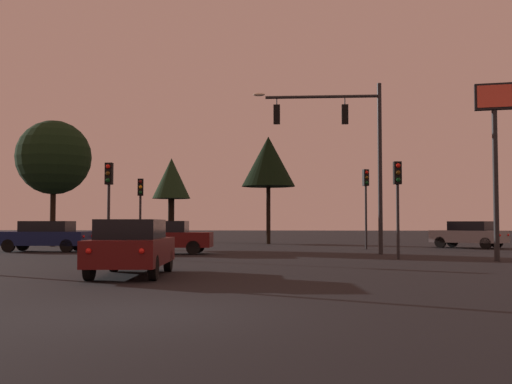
{
  "coord_description": "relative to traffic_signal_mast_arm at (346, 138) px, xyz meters",
  "views": [
    {
      "loc": [
        2.65,
        -9.65,
        1.43
      ],
      "look_at": [
        0.46,
        17.19,
        2.77
      ],
      "focal_mm": 43.53,
      "sensor_mm": 36.0,
      "label": 1
    }
  ],
  "objects": [
    {
      "name": "ground_plane",
      "position": [
        -4.48,
        5.49,
        -5.34
      ],
      "size": [
        168.0,
        168.0,
        0.0
      ],
      "primitive_type": "plane",
      "color": "black",
      "rests_on": "ground"
    },
    {
      "name": "traffic_light_corner_left",
      "position": [
        -10.54,
        3.29,
        -2.65
      ],
      "size": [
        0.35,
        0.38,
        3.76
      ],
      "color": "#232326",
      "rests_on": "ground"
    },
    {
      "name": "tree_left_far",
      "position": [
        -4.41,
        13.35,
        0.26
      ],
      "size": [
        3.64,
        3.64,
        7.33
      ],
      "color": "black",
      "rests_on": "ground"
    },
    {
      "name": "tree_center_horizon",
      "position": [
        -17.22,
        7.89,
        0.07
      ],
      "size": [
        4.53,
        4.53,
        7.69
      ],
      "color": "black",
      "rests_on": "ground"
    },
    {
      "name": "car_crossing_right",
      "position": [
        -14.82,
        1.3,
        -4.54
      ],
      "size": [
        4.5,
        1.96,
        1.52
      ],
      "color": "#0F1947",
      "rests_on": "ground"
    },
    {
      "name": "car_nearside_lane",
      "position": [
        -6.54,
        -12.19,
        -4.54
      ],
      "size": [
        2.18,
        4.52,
        1.52
      ],
      "color": "#4C0F0F",
      "rests_on": "ground"
    },
    {
      "name": "traffic_signal_mast_arm",
      "position": [
        0.0,
        0.0,
        0.0
      ],
      "size": [
        5.94,
        0.41,
        7.87
      ],
      "color": "#232326",
      "rests_on": "ground"
    },
    {
      "name": "car_far_lane",
      "position": [
        7.37,
        7.48,
        -4.54
      ],
      "size": [
        4.28,
        3.84,
        1.52
      ],
      "color": "gray",
      "rests_on": "ground"
    },
    {
      "name": "car_crossing_left",
      "position": [
        -8.4,
        -0.43,
        -4.54
      ],
      "size": [
        4.48,
        2.05,
        1.52
      ],
      "color": "#4C0F0F",
      "rests_on": "ground"
    },
    {
      "name": "traffic_light_far_side",
      "position": [
        1.75,
        -3.91,
        -2.59
      ],
      "size": [
        0.32,
        0.36,
        3.85
      ],
      "color": "#232326",
      "rests_on": "ground"
    },
    {
      "name": "traffic_light_median",
      "position": [
        1.39,
        5.3,
        -2.26
      ],
      "size": [
        0.37,
        0.39,
        4.34
      ],
      "color": "#232326",
      "rests_on": "ground"
    },
    {
      "name": "store_sign_illuminated",
      "position": [
        5.24,
        -4.85,
        -0.42
      ],
      "size": [
        1.42,
        0.47,
        6.69
      ],
      "color": "#232326",
      "rests_on": "ground"
    },
    {
      "name": "traffic_light_corner_right",
      "position": [
        -9.94,
        -3.81,
        -2.55
      ],
      "size": [
        0.3,
        0.35,
        3.91
      ],
      "color": "#232326",
      "rests_on": "ground"
    },
    {
      "name": "tree_behind_sign",
      "position": [
        -12.09,
        17.77,
        -0.6
      ],
      "size": [
        2.89,
        2.89,
        6.37
      ],
      "color": "black",
      "rests_on": "ground"
    }
  ]
}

